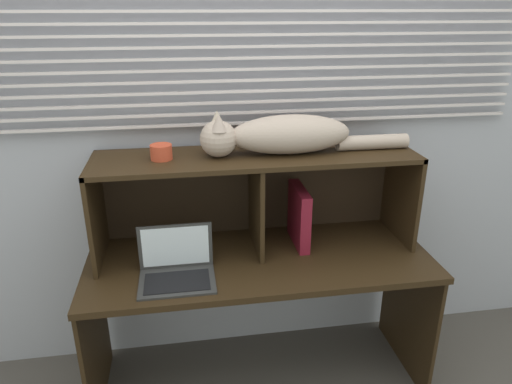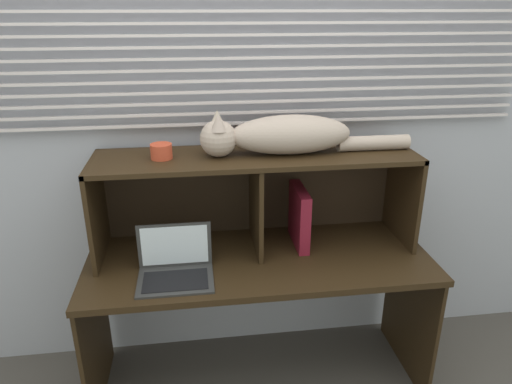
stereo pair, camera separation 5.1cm
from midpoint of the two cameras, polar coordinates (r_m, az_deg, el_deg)
back_panel_with_blinds at (r=2.33m, az=-1.59°, el=8.15°), size 4.40×0.08×2.50m
desk at (r=2.27m, az=-0.18°, el=-10.73°), size 1.59×0.63×0.71m
hutch_shelf_unit at (r=2.20m, az=-0.80°, el=1.45°), size 1.47×0.38×0.46m
cat at (r=2.12m, az=2.41°, el=6.92°), size 0.97×0.20×0.20m
laptop at (r=2.06m, az=-10.33°, el=-9.11°), size 0.32×0.23×0.22m
binder_upright at (r=2.28m, az=4.61°, el=-2.92°), size 0.05×0.27×0.29m
book_stack at (r=2.28m, az=-10.10°, el=-6.77°), size 0.17×0.26×0.03m
small_basket at (r=2.10m, az=-12.13°, el=4.77°), size 0.09×0.09×0.07m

